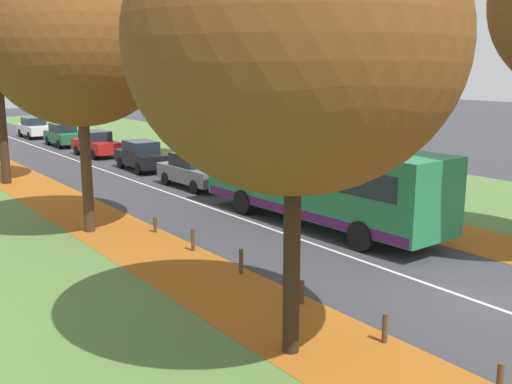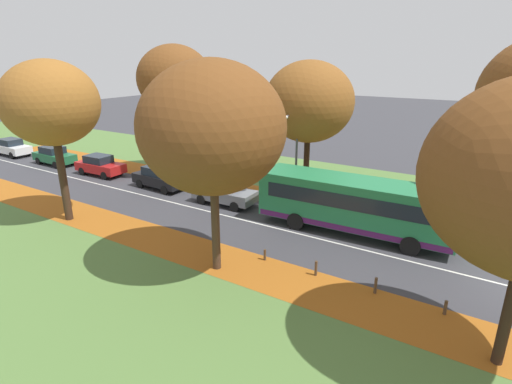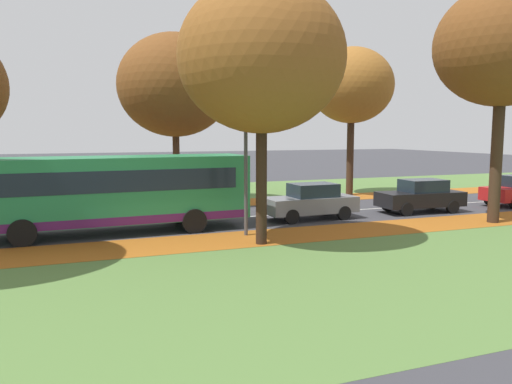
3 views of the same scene
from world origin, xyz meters
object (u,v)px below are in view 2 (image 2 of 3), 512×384
object	(u,v)px
tree_left_mid	(51,104)
bollard_fifth	(316,268)
streetlamp_right	(294,149)
car_black_following	(159,177)
bollard_fourth	(376,286)
car_white_trailing	(12,147)
tree_right_mid	(175,80)
bus	(355,203)
car_grey_lead	(224,192)
tree_right_near	(309,102)
tree_left_near	(212,128)
bollard_sixth	(265,255)
car_red_third_in_line	(100,165)
car_green_fourth_in_line	(54,156)
bollard_third	(445,308)

from	to	relation	value
tree_left_mid	bollard_fifth	bearing A→B (deg)	-83.11
streetlamp_right	car_black_following	distance (m)	10.50
bollard_fourth	car_white_trailing	bearing A→B (deg)	82.06
tree_left_mid	tree_right_mid	bearing A→B (deg)	4.32
tree_left_mid	streetlamp_right	distance (m)	13.97
bus	car_grey_lead	xyz separation A→B (m)	(-0.14, 8.62, -0.89)
bollard_fifth	tree_right_near	bearing A→B (deg)	27.96
car_grey_lead	tree_left_mid	bearing A→B (deg)	138.13
car_grey_lead	streetlamp_right	bearing A→B (deg)	-62.63
tree_right_mid	car_grey_lead	xyz separation A→B (m)	(-3.59, -7.06, -6.68)
streetlamp_right	bollard_fourth	bearing A→B (deg)	-134.09
bus	tree_left_near	bearing A→B (deg)	150.87
bollard_fourth	bollard_sixth	distance (m)	5.25
tree_left_near	car_black_following	world-z (taller)	tree_left_near
tree_left_near	tree_left_mid	bearing A→B (deg)	90.29
bus	tree_right_mid	bearing A→B (deg)	77.59
tree_right_near	car_black_following	size ratio (longest dim) A/B	2.10
bus	car_white_trailing	distance (m)	34.14
tree_left_mid	tree_right_near	distance (m)	14.96
car_red_third_in_line	bollard_fourth	bearing A→B (deg)	-102.45
tree_right_mid	car_grey_lead	bearing A→B (deg)	-116.98
car_grey_lead	bollard_fifth	bearing A→B (deg)	-120.48
tree_right_near	car_green_fourth_in_line	bearing A→B (deg)	99.57
bus	car_red_third_in_line	bearing A→B (deg)	90.08
bollard_fifth	car_green_fourth_in_line	xyz separation A→B (m)	(5.29, 27.58, 0.45)
tree_right_mid	bollard_third	size ratio (longest dim) A/B	17.09
bus	car_green_fourth_in_line	distance (m)	27.43
bollard_fourth	streetlamp_right	bearing A→B (deg)	45.91
bollard_sixth	car_white_trailing	distance (m)	32.09
streetlamp_right	car_red_third_in_line	distance (m)	16.85
bollard_fourth	bollard_third	bearing A→B (deg)	-90.68
bollard_third	car_red_third_in_line	world-z (taller)	car_red_third_in_line
bollard_fourth	car_black_following	xyz separation A→B (m)	(5.34, 17.35, 0.46)
tree_right_near	car_white_trailing	xyz separation A→B (m)	(-3.98, 29.45, -5.60)
tree_right_mid	bollard_fourth	world-z (taller)	tree_right_mid
bollard_third	car_grey_lead	size ratio (longest dim) A/B	0.14
tree_right_mid	bollard_sixth	distance (m)	17.42
tree_right_near	car_red_third_in_line	xyz separation A→B (m)	(-3.84, 16.47, -5.60)
bollard_fourth	car_green_fourth_in_line	distance (m)	30.67
tree_left_mid	car_black_following	xyz separation A→B (m)	(7.16, -0.31, -5.93)
streetlamp_right	car_white_trailing	world-z (taller)	streetlamp_right
bollard_fourth	car_grey_lead	xyz separation A→B (m)	(5.17, 11.41, 0.46)
bollard_fourth	tree_right_mid	bearing A→B (deg)	64.62
bus	car_white_trailing	bearing A→B (deg)	90.28
car_grey_lead	car_green_fourth_in_line	world-z (taller)	same
tree_right_near	car_grey_lead	bearing A→B (deg)	135.10
car_white_trailing	bus	bearing A→B (deg)	-89.72
tree_right_mid	car_red_third_in_line	bearing A→B (deg)	122.46
bollard_sixth	car_green_fourth_in_line	xyz separation A→B (m)	(5.27, 24.96, 0.53)
bollard_fifth	bollard_fourth	bearing A→B (deg)	-89.98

